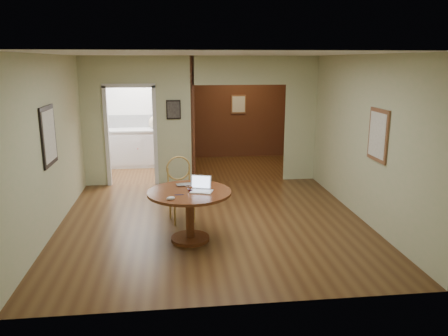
{
  "coord_description": "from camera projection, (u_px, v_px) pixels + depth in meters",
  "views": [
    {
      "loc": [
        -0.6,
        -6.73,
        2.61
      ],
      "look_at": [
        0.15,
        -0.2,
        0.98
      ],
      "focal_mm": 35.0,
      "sensor_mm": 36.0,
      "label": 1
    }
  ],
  "objects": [
    {
      "name": "kitchen_cabinet",
      "position": [
        145.0,
        147.0,
        10.97
      ],
      "size": [
        2.06,
        0.6,
        0.94
      ],
      "color": "silver",
      "rests_on": "ground"
    },
    {
      "name": "mouse",
      "position": [
        171.0,
        198.0,
        5.91
      ],
      "size": [
        0.13,
        0.09,
        0.05
      ],
      "primitive_type": "ellipsoid",
      "rotation": [
        0.0,
        0.0,
        0.28
      ],
      "color": "silver",
      "rests_on": "dining_table"
    },
    {
      "name": "open_laptop",
      "position": [
        201.0,
        187.0,
        6.32
      ],
      "size": [
        0.36,
        0.35,
        0.22
      ],
      "rotation": [
        0.0,
        0.0,
        -0.31
      ],
      "color": "silver",
      "rests_on": "dining_table"
    },
    {
      "name": "chair",
      "position": [
        180.0,
        185.0,
        7.22
      ],
      "size": [
        0.55,
        0.55,
        1.07
      ],
      "rotation": [
        0.0,
        0.0,
        0.24
      ],
      "color": "#AB853C",
      "rests_on": "ground"
    },
    {
      "name": "wine_glass",
      "position": [
        190.0,
        188.0,
        6.3
      ],
      "size": [
        0.08,
        0.08,
        0.09
      ],
      "primitive_type": null,
      "color": "white",
      "rests_on": "dining_table"
    },
    {
      "name": "room_shell",
      "position": [
        180.0,
        120.0,
        9.81
      ],
      "size": [
        5.2,
        7.5,
        5.0
      ],
      "color": "silver",
      "rests_on": "ground"
    },
    {
      "name": "grocery_bag",
      "position": [
        155.0,
        122.0,
        10.85
      ],
      "size": [
        0.35,
        0.31,
        0.32
      ],
      "primitive_type": "ellipsoid",
      "rotation": [
        0.0,
        0.0,
        -0.13
      ],
      "color": "tan",
      "rests_on": "kitchen_cabinet"
    },
    {
      "name": "floor",
      "position": [
        213.0,
        223.0,
        7.19
      ],
      "size": [
        5.0,
        5.0,
        0.0
      ],
      "primitive_type": "plane",
      "color": "#442813",
      "rests_on": "ground"
    },
    {
      "name": "dining_table",
      "position": [
        190.0,
        204.0,
        6.37
      ],
      "size": [
        1.22,
        1.22,
        0.76
      ],
      "rotation": [
        0.0,
        0.0,
        0.03
      ],
      "color": "brown",
      "rests_on": "ground"
    },
    {
      "name": "pen",
      "position": [
        179.0,
        195.0,
        6.13
      ],
      "size": [
        0.13,
        0.02,
        0.01
      ],
      "primitive_type": "cylinder",
      "rotation": [
        0.0,
        1.57,
        0.07
      ],
      "color": "navy",
      "rests_on": "dining_table"
    },
    {
      "name": "closed_laptop",
      "position": [
        188.0,
        185.0,
        6.56
      ],
      "size": [
        0.36,
        0.26,
        0.03
      ],
      "primitive_type": "imported",
      "rotation": [
        0.0,
        0.0,
        0.18
      ],
      "color": "silver",
      "rests_on": "dining_table"
    }
  ]
}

